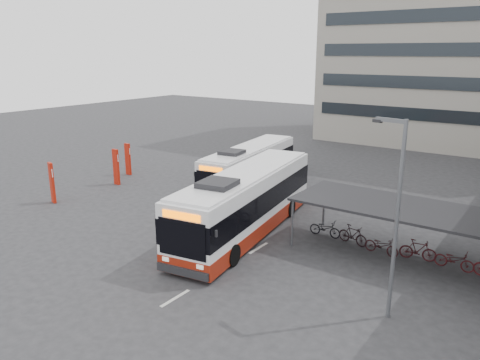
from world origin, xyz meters
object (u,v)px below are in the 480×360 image
Objects in this scene: bus_main at (246,203)px; bus_teal at (250,167)px; pedestrian at (263,201)px; lamp_post at (395,209)px.

bus_main reaches higher than bus_teal.
bus_main reaches higher than pedestrian.
bus_teal is (-4.70, 7.25, -0.20)m from bus_main.
lamp_post is (13.63, -11.03, 2.67)m from bus_teal.
lamp_post is at bearing -84.50° from pedestrian.
bus_teal is at bearing 113.92° from bus_main.
lamp_post reaches higher than bus_teal.
bus_teal is 1.52× the size of lamp_post.
lamp_post reaches higher than bus_main.
pedestrian is (-0.67, 2.68, -0.76)m from bus_main.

